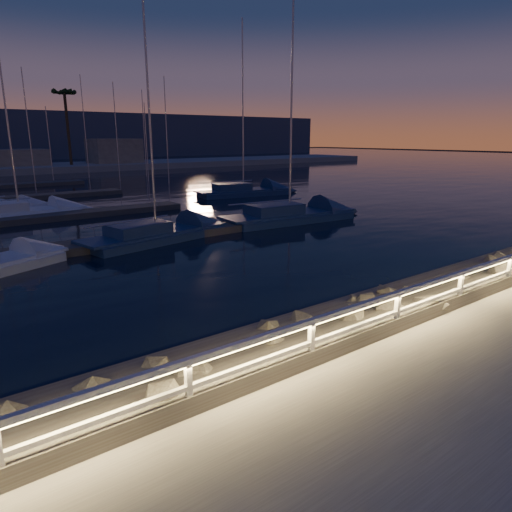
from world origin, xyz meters
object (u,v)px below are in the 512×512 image
(sailboat_g, at_px, (16,213))
(sailboat_l, at_px, (241,191))
(guard_rail, at_px, (273,344))
(sailboat_d, at_px, (152,234))
(sailboat_h, at_px, (286,215))

(sailboat_g, xyz_separation_m, sailboat_l, (19.56, 1.28, 0.01))
(guard_rail, bearing_deg, sailboat_d, 73.95)
(sailboat_d, bearing_deg, sailboat_l, 30.09)
(guard_rail, relative_size, sailboat_l, 2.83)
(sailboat_g, distance_m, sailboat_l, 19.60)
(sailboat_l, bearing_deg, sailboat_d, -129.31)
(sailboat_h, height_order, sailboat_l, sailboat_h)
(sailboat_d, distance_m, sailboat_h, 9.51)
(guard_rail, xyz_separation_m, sailboat_g, (0.04, 27.70, -0.94))
(guard_rail, height_order, sailboat_d, sailboat_d)
(guard_rail, xyz_separation_m, sailboat_l, (19.60, 28.99, -0.93))
(sailboat_d, height_order, sailboat_h, sailboat_h)
(guard_rail, relative_size, sailboat_h, 2.75)
(guard_rail, distance_m, sailboat_h, 21.27)
(sailboat_h, bearing_deg, sailboat_d, -174.34)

